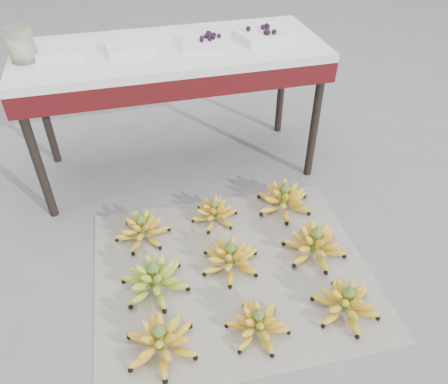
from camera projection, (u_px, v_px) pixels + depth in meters
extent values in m
plane|color=slate|center=(252.00, 280.00, 1.99)|extent=(60.00, 60.00, 0.00)
cube|color=white|center=(233.00, 272.00, 2.02)|extent=(1.29, 1.09, 0.01)
ellipsoid|color=yellow|center=(161.00, 344.00, 1.68)|extent=(0.36, 0.36, 0.09)
ellipsoid|color=yellow|center=(160.00, 338.00, 1.66)|extent=(0.25, 0.25, 0.06)
ellipsoid|color=yellow|center=(159.00, 333.00, 1.64)|extent=(0.17, 0.17, 0.05)
cylinder|color=#4F7029|center=(160.00, 338.00, 1.66)|extent=(0.05, 0.05, 0.12)
cone|color=#4F7029|center=(158.00, 327.00, 1.61)|extent=(0.06, 0.06, 0.04)
ellipsoid|color=yellow|center=(258.00, 326.00, 1.75)|extent=(0.33, 0.33, 0.08)
ellipsoid|color=yellow|center=(258.00, 321.00, 1.73)|extent=(0.23, 0.23, 0.06)
ellipsoid|color=yellow|center=(258.00, 317.00, 1.71)|extent=(0.15, 0.15, 0.05)
cylinder|color=#4F7029|center=(258.00, 321.00, 1.73)|extent=(0.04, 0.04, 0.10)
cone|color=#4F7029|center=(259.00, 311.00, 1.69)|extent=(0.05, 0.05, 0.04)
ellipsoid|color=yellow|center=(345.00, 305.00, 1.82)|extent=(0.36, 0.36, 0.08)
ellipsoid|color=yellow|center=(347.00, 300.00, 1.80)|extent=(0.25, 0.25, 0.06)
ellipsoid|color=yellow|center=(348.00, 295.00, 1.78)|extent=(0.17, 0.17, 0.05)
cylinder|color=#4F7029|center=(347.00, 300.00, 1.80)|extent=(0.05, 0.05, 0.11)
cone|color=#4F7029|center=(350.00, 289.00, 1.76)|extent=(0.05, 0.05, 0.04)
ellipsoid|color=#8DB02D|center=(155.00, 282.00, 1.92)|extent=(0.39, 0.39, 0.09)
ellipsoid|color=#8DB02D|center=(154.00, 276.00, 1.89)|extent=(0.28, 0.28, 0.07)
ellipsoid|color=#8DB02D|center=(153.00, 271.00, 1.87)|extent=(0.18, 0.18, 0.06)
cylinder|color=#4F7029|center=(154.00, 276.00, 1.89)|extent=(0.05, 0.05, 0.12)
cone|color=#4F7029|center=(152.00, 264.00, 1.84)|extent=(0.06, 0.06, 0.04)
ellipsoid|color=yellow|center=(230.00, 260.00, 2.02)|extent=(0.33, 0.33, 0.08)
ellipsoid|color=yellow|center=(230.00, 255.00, 2.00)|extent=(0.23, 0.23, 0.06)
ellipsoid|color=yellow|center=(231.00, 250.00, 1.97)|extent=(0.15, 0.15, 0.05)
cylinder|color=#4F7029|center=(230.00, 255.00, 2.00)|extent=(0.05, 0.05, 0.11)
cone|color=#4F7029|center=(231.00, 244.00, 1.95)|extent=(0.05, 0.05, 0.04)
ellipsoid|color=yellow|center=(314.00, 247.00, 2.08)|extent=(0.39, 0.39, 0.09)
ellipsoid|color=yellow|center=(315.00, 241.00, 2.06)|extent=(0.28, 0.28, 0.07)
ellipsoid|color=yellow|center=(316.00, 236.00, 2.04)|extent=(0.18, 0.18, 0.06)
cylinder|color=#4F7029|center=(315.00, 241.00, 2.06)|extent=(0.05, 0.05, 0.12)
cone|color=#4F7029|center=(317.00, 229.00, 2.01)|extent=(0.06, 0.06, 0.04)
ellipsoid|color=yellow|center=(143.00, 232.00, 2.17)|extent=(0.31, 0.31, 0.08)
ellipsoid|color=yellow|center=(142.00, 227.00, 2.15)|extent=(0.22, 0.22, 0.06)
ellipsoid|color=yellow|center=(141.00, 222.00, 2.13)|extent=(0.14, 0.14, 0.05)
cylinder|color=#4F7029|center=(142.00, 227.00, 2.15)|extent=(0.04, 0.04, 0.11)
cone|color=#4F7029|center=(140.00, 217.00, 2.10)|extent=(0.05, 0.05, 0.04)
ellipsoid|color=yellow|center=(215.00, 214.00, 2.27)|extent=(0.26, 0.26, 0.07)
ellipsoid|color=yellow|center=(214.00, 210.00, 2.25)|extent=(0.18, 0.18, 0.05)
ellipsoid|color=yellow|center=(214.00, 206.00, 2.24)|extent=(0.12, 0.12, 0.04)
cylinder|color=#4F7029|center=(214.00, 210.00, 2.25)|extent=(0.04, 0.04, 0.10)
cone|color=#4F7029|center=(214.00, 201.00, 2.22)|extent=(0.05, 0.05, 0.04)
ellipsoid|color=yellow|center=(284.00, 202.00, 2.34)|extent=(0.31, 0.31, 0.09)
ellipsoid|color=yellow|center=(284.00, 196.00, 2.32)|extent=(0.22, 0.22, 0.07)
ellipsoid|color=yellow|center=(285.00, 191.00, 2.29)|extent=(0.14, 0.14, 0.05)
cylinder|color=#4F7029|center=(284.00, 196.00, 2.32)|extent=(0.05, 0.05, 0.12)
cone|color=#4F7029|center=(286.00, 185.00, 2.27)|extent=(0.06, 0.06, 0.04)
cylinder|color=black|center=(37.00, 160.00, 2.12)|extent=(0.05, 0.05, 0.71)
cylinder|color=black|center=(315.00, 122.00, 2.40)|extent=(0.05, 0.05, 0.71)
cylinder|color=black|center=(43.00, 110.00, 2.51)|extent=(0.05, 0.05, 0.71)
cylinder|color=black|center=(282.00, 82.00, 2.79)|extent=(0.05, 0.05, 0.71)
cube|color=#530F14|center=(172.00, 64.00, 2.26)|extent=(1.56, 0.62, 0.10)
cube|color=white|center=(171.00, 50.00, 2.22)|extent=(1.56, 0.62, 0.04)
cube|color=silver|center=(59.00, 51.00, 2.11)|extent=(0.23, 0.17, 0.04)
cube|color=silver|center=(129.00, 48.00, 2.14)|extent=(0.24, 0.19, 0.04)
cube|color=silver|center=(206.00, 42.00, 2.20)|extent=(0.27, 0.22, 0.04)
sphere|color=black|center=(210.00, 39.00, 2.15)|extent=(0.02, 0.02, 0.02)
sphere|color=black|center=(206.00, 36.00, 2.18)|extent=(0.02, 0.02, 0.02)
sphere|color=black|center=(214.00, 34.00, 2.20)|extent=(0.02, 0.02, 0.02)
sphere|color=black|center=(219.00, 36.00, 2.19)|extent=(0.02, 0.02, 0.02)
sphere|color=black|center=(202.00, 40.00, 2.14)|extent=(0.02, 0.02, 0.02)
sphere|color=black|center=(213.00, 37.00, 2.17)|extent=(0.02, 0.02, 0.02)
sphere|color=black|center=(210.00, 33.00, 2.21)|extent=(0.02, 0.02, 0.02)
sphere|color=black|center=(202.00, 38.00, 2.16)|extent=(0.02, 0.02, 0.02)
sphere|color=black|center=(208.00, 34.00, 2.21)|extent=(0.02, 0.02, 0.02)
sphere|color=black|center=(208.00, 33.00, 2.22)|extent=(0.02, 0.02, 0.02)
sphere|color=black|center=(210.00, 36.00, 2.18)|extent=(0.02, 0.02, 0.02)
cube|color=silver|center=(264.00, 35.00, 2.26)|extent=(0.30, 0.25, 0.04)
sphere|color=black|center=(248.00, 29.00, 2.25)|extent=(0.03, 0.03, 0.03)
sphere|color=black|center=(267.00, 26.00, 2.28)|extent=(0.03, 0.03, 0.03)
sphere|color=black|center=(267.00, 30.00, 2.23)|extent=(0.03, 0.03, 0.03)
sphere|color=black|center=(274.00, 32.00, 2.21)|extent=(0.03, 0.03, 0.03)
sphere|color=black|center=(268.00, 32.00, 2.20)|extent=(0.03, 0.03, 0.03)
sphere|color=black|center=(263.00, 27.00, 2.26)|extent=(0.03, 0.03, 0.03)
sphere|color=black|center=(266.00, 32.00, 2.20)|extent=(0.03, 0.03, 0.03)
sphere|color=black|center=(268.00, 26.00, 2.27)|extent=(0.03, 0.03, 0.03)
cylinder|color=beige|center=(21.00, 45.00, 2.01)|extent=(0.16, 0.16, 0.16)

